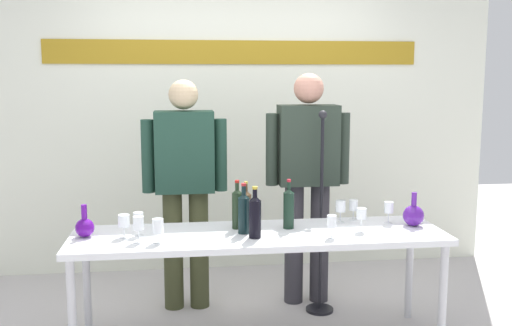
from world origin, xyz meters
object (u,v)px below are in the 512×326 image
(wine_bottle_3, at_px, (255,215))
(wine_glass_left_3, at_px, (138,224))
(decanter_blue_right, at_px, (413,215))
(wine_bottle_4, at_px, (237,207))
(wine_glass_left_2, at_px, (124,221))
(wine_glass_right_3, at_px, (389,208))
(wine_bottle_0, at_px, (289,207))
(wine_glass_right_2, at_px, (353,206))
(wine_bottle_1, at_px, (244,212))
(presenter_left, at_px, (185,179))
(presenter_right, at_px, (308,172))
(wine_glass_right_0, at_px, (332,222))
(wine_bottle_2, at_px, (246,207))
(wine_glass_left_0, at_px, (138,219))
(display_table, at_px, (259,242))
(microphone_stand, at_px, (321,247))
(decanter_blue_left, at_px, (85,227))
(wine_glass_right_1, at_px, (341,207))
(wine_glass_left_1, at_px, (158,226))
(wine_glass_right_4, at_px, (361,214))

(wine_bottle_3, xyz_separation_m, wine_glass_left_3, (-0.69, -0.00, -0.03))
(decanter_blue_right, distance_m, wine_bottle_4, 1.15)
(wine_glass_left_2, bearing_deg, wine_glass_right_3, 4.00)
(wine_bottle_0, xyz_separation_m, wine_glass_right_2, (0.48, 0.17, -0.04))
(wine_bottle_1, distance_m, wine_glass_left_3, 0.65)
(presenter_left, distance_m, presenter_right, 0.90)
(wine_glass_right_0, height_order, wine_glass_right_3, wine_glass_right_3)
(wine_bottle_1, xyz_separation_m, wine_glass_right_2, (0.78, 0.25, -0.04))
(decanter_blue_right, bearing_deg, wine_bottle_1, -178.26)
(wine_bottle_2, bearing_deg, presenter_right, 42.23)
(wine_bottle_4, xyz_separation_m, wine_glass_right_0, (0.54, -0.29, -0.04))
(wine_glass_left_2, bearing_deg, wine_glass_right_0, -7.98)
(decanter_blue_right, distance_m, wine_glass_left_0, 1.76)
(wine_glass_right_3, bearing_deg, display_table, -172.24)
(wine_bottle_4, bearing_deg, display_table, -43.50)
(wine_glass_left_3, bearing_deg, display_table, 9.00)
(display_table, xyz_separation_m, wine_bottle_2, (-0.06, 0.20, 0.18))
(presenter_left, bearing_deg, wine_bottle_2, -49.92)
(wine_glass_left_2, bearing_deg, presenter_left, 60.29)
(wine_glass_left_2, xyz_separation_m, wine_glass_left_3, (0.10, -0.12, 0.01))
(wine_bottle_2, xyz_separation_m, wine_glass_left_0, (-0.68, -0.17, -0.02))
(wine_glass_right_0, bearing_deg, wine_glass_left_3, 177.12)
(microphone_stand, bearing_deg, decanter_blue_right, -39.31)
(display_table, xyz_separation_m, wine_glass_left_3, (-0.73, -0.12, 0.17))
(wine_bottle_3, height_order, wine_glass_left_2, wine_bottle_3)
(wine_glass_left_0, distance_m, microphone_stand, 1.36)
(wine_bottle_1, bearing_deg, wine_glass_left_0, 177.66)
(decanter_blue_left, height_order, wine_glass_left_2, decanter_blue_left)
(decanter_blue_left, xyz_separation_m, wine_glass_right_2, (1.74, 0.21, 0.03))
(presenter_left, relative_size, wine_glass_left_3, 10.76)
(wine_bottle_0, height_order, wine_glass_right_1, wine_bottle_0)
(presenter_right, bearing_deg, decanter_blue_left, -157.62)
(wine_glass_left_2, xyz_separation_m, wine_glass_right_0, (1.24, -0.17, -0.00))
(decanter_blue_left, xyz_separation_m, microphone_stand, (1.57, 0.42, -0.31))
(presenter_left, relative_size, wine_glass_left_1, 11.49)
(wine_glass_right_1, bearing_deg, wine_bottle_3, -154.04)
(wine_bottle_3, xyz_separation_m, microphone_stand, (0.55, 0.57, -0.38))
(wine_bottle_1, bearing_deg, presenter_left, 118.36)
(wine_bottle_1, height_order, wine_bottle_2, wine_bottle_1)
(wine_glass_left_1, height_order, microphone_stand, microphone_stand)
(decanter_blue_left, height_order, wine_bottle_3, wine_bottle_3)
(wine_bottle_2, relative_size, wine_glass_left_1, 1.99)
(wine_bottle_0, relative_size, wine_glass_right_4, 2.15)
(decanter_blue_right, bearing_deg, wine_glass_right_0, -160.79)
(presenter_left, relative_size, wine_bottle_2, 5.77)
(presenter_left, xyz_separation_m, wine_bottle_0, (0.65, -0.58, -0.09))
(wine_glass_left_1, bearing_deg, wine_glass_right_3, 10.24)
(wine_bottle_3, relative_size, wine_glass_left_3, 2.03)
(wine_glass_left_2, distance_m, wine_glass_right_3, 1.71)
(wine_bottle_0, distance_m, wine_glass_right_3, 0.68)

